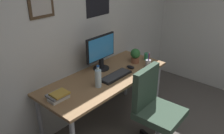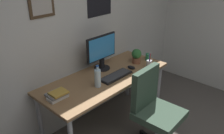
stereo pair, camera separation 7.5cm
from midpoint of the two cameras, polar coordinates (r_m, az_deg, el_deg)
The scene contains 11 objects.
wall_back at distance 2.75m, azimuth -9.72°, elevation 10.18°, with size 4.40×0.10×2.60m.
desk at distance 2.80m, azimuth -0.74°, elevation -3.62°, with size 1.65×0.68×0.72m.
office_chair at distance 2.61m, azimuth 10.95°, elevation -9.57°, with size 0.55×0.57×0.95m.
monitor at distance 2.86m, azimuth -1.82°, elevation 3.96°, with size 0.46×0.20×0.43m.
keyboard at distance 2.74m, azimuth 1.75°, elevation -2.18°, with size 0.43×0.15×0.03m.
computer_mouse at distance 2.95m, azimuth 5.48°, elevation -0.08°, with size 0.06×0.11×0.04m.
water_bottle at distance 2.50m, azimuth -2.66°, elevation -2.65°, with size 0.07×0.07×0.25m.
coffee_mug_near at distance 3.21m, azimuth 9.51°, elevation 2.43°, with size 0.11×0.07×0.10m.
potted_plant at distance 3.09m, azimuth 6.69°, elevation 2.79°, with size 0.13×0.13×0.20m.
pen_cup at distance 3.00m, azimuth 9.77°, elevation 0.86°, with size 0.07×0.07×0.20m.
book_stack_left at distance 2.38m, azimuth -12.31°, elevation -6.69°, with size 0.20×0.17×0.07m.
Camera 2 is at (-1.59, 0.01, 1.99)m, focal length 37.40 mm.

